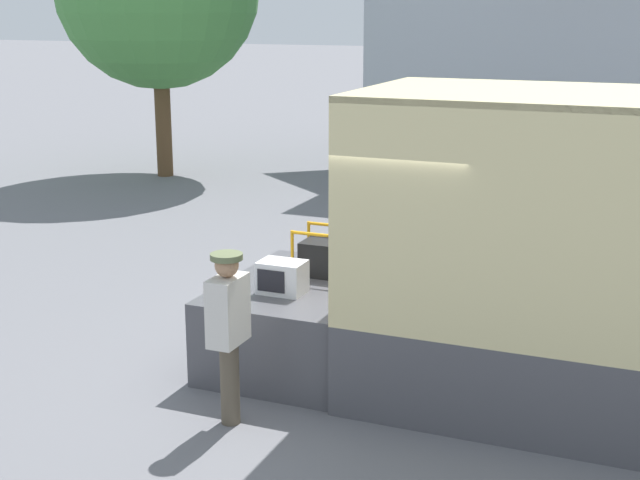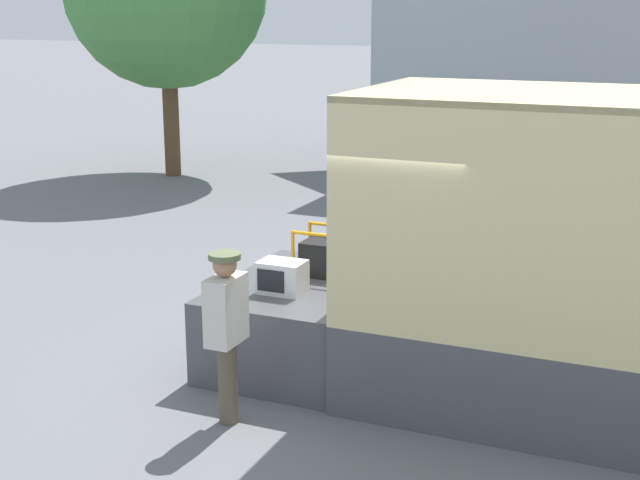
# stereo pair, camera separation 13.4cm
# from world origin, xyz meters

# --- Properties ---
(ground_plane) EXTENTS (160.00, 160.00, 0.00)m
(ground_plane) POSITION_xyz_m (0.00, 0.00, 0.00)
(ground_plane) COLOR slate
(tailgate_deck) EXTENTS (1.57, 2.23, 0.89)m
(tailgate_deck) POSITION_xyz_m (-0.78, 0.00, 0.45)
(tailgate_deck) COLOR #4C4C51
(tailgate_deck) RESTS_ON ground
(microwave) EXTENTS (0.47, 0.35, 0.34)m
(microwave) POSITION_xyz_m (-0.82, -0.40, 1.06)
(microwave) COLOR white
(microwave) RESTS_ON tailgate_deck
(portable_generator) EXTENTS (0.65, 0.49, 0.53)m
(portable_generator) POSITION_xyz_m (-0.62, 0.36, 1.09)
(portable_generator) COLOR black
(portable_generator) RESTS_ON tailgate_deck
(worker_person) EXTENTS (0.29, 0.44, 1.64)m
(worker_person) POSITION_xyz_m (-0.78, -1.66, 1.00)
(worker_person) COLOR brown
(worker_person) RESTS_ON ground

